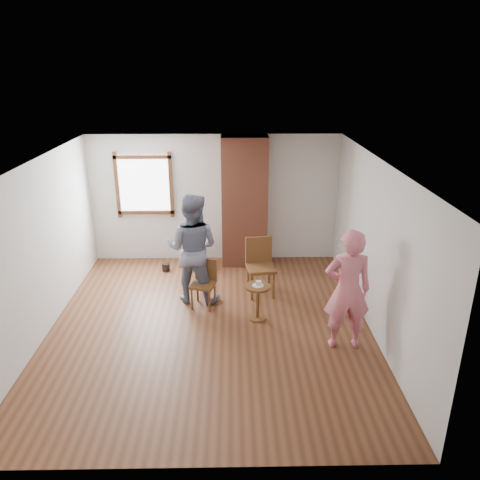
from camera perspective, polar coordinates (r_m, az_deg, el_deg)
name	(u,v)px	position (r m, az deg, el deg)	size (l,w,h in m)	color
ground	(210,326)	(7.52, -3.62, -10.44)	(5.50, 5.50, 0.00)	brown
room_shell	(206,205)	(7.34, -4.18, 4.23)	(5.04, 5.52, 2.62)	silver
brick_chimney	(244,202)	(9.29, 0.55, 4.63)	(0.90, 0.50, 2.60)	#AC5A3D
stoneware_crock	(194,256)	(9.46, -5.61, -2.00)	(0.37, 0.37, 0.48)	tan
dark_pot	(166,267)	(9.44, -9.02, -3.28)	(0.16, 0.16, 0.16)	black
dining_chair_left	(204,280)	(7.94, -4.39, -4.93)	(0.46, 0.46, 0.81)	brown
dining_chair_right	(260,263)	(8.30, 2.45, -2.82)	(0.54, 0.54, 1.02)	brown
side_table	(258,297)	(7.51, 2.17, -6.92)	(0.40, 0.40, 0.60)	brown
cake_plate	(258,285)	(7.42, 2.19, -5.55)	(0.18, 0.18, 0.01)	white
cake_slice	(259,283)	(7.41, 2.27, -5.32)	(0.08, 0.07, 0.06)	silver
man	(192,249)	(7.93, -5.84, -1.05)	(0.93, 0.72, 1.91)	#131A34
person_pink	(347,290)	(6.78, 12.96, -5.98)	(0.66, 0.43, 1.82)	#E77384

